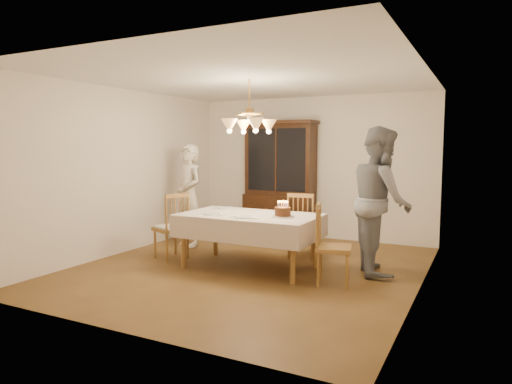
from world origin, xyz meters
The scene contains 14 objects.
ground centered at (0.00, 0.00, 0.00)m, with size 5.00×5.00×0.00m, color brown.
room_shell centered at (0.00, 0.00, 1.58)m, with size 5.00×5.00×5.00m.
dining_table centered at (0.00, 0.00, 0.68)m, with size 1.90×1.10×0.76m.
china_hutch centered at (-0.54, 2.25, 1.04)m, with size 1.38×0.54×2.16m.
chair_far_side centered at (0.45, 0.92, 0.44)m, with size 0.48×0.47×1.00m.
chair_left_end centered at (-1.31, -0.04, 0.45)m, with size 0.55×0.56×1.00m.
chair_right_end centered at (1.26, -0.19, 0.44)m, with size 0.51×0.53×1.00m.
elderly_woman centered at (-1.59, 0.82, 0.87)m, with size 0.63×0.41×1.73m, color beige.
adult_in_grey centered at (1.66, 0.59, 0.98)m, with size 0.95×0.74×1.96m, color slate.
birthday_cake centered at (0.51, -0.01, 0.82)m, with size 0.30×0.30×0.21m.
place_setting_near_left centered at (-0.43, -0.27, 0.77)m, with size 0.37×0.23×0.02m.
place_setting_near_right centered at (0.09, -0.31, 0.77)m, with size 0.38×0.23×0.02m.
place_setting_far_left centered at (-0.57, 0.35, 0.77)m, with size 0.40×0.25×0.02m.
chandelier centered at (0.00, 0.00, 1.98)m, with size 0.62×0.62×0.73m.
Camera 1 is at (2.90, -5.53, 1.69)m, focal length 32.00 mm.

